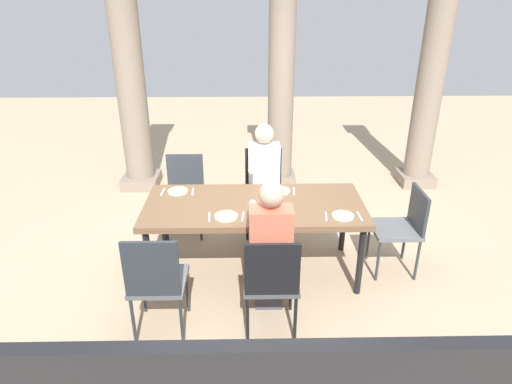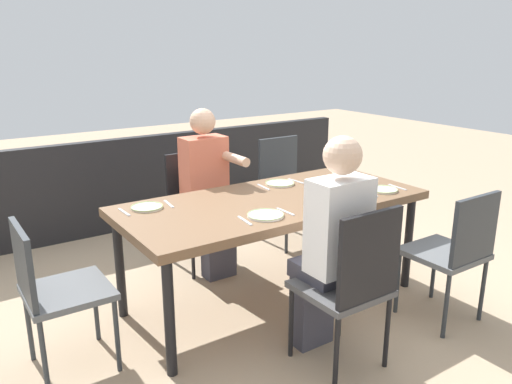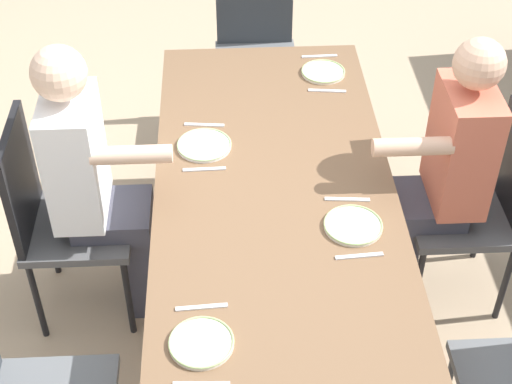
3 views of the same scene
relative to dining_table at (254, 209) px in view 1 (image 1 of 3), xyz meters
The scene contains 24 objects.
ground_plane 0.69m from the dining_table, ahead, with size 16.00×16.00×0.00m, color tan.
dining_table is the anchor object (origin of this frame).
chair_west_north 1.19m from the dining_table, 131.57° to the left, with size 0.44×0.44×0.89m.
chair_west_south 1.20m from the dining_table, 131.40° to the right, with size 0.44×0.44×0.95m.
chair_mid_north 0.91m from the dining_table, 82.33° to the left, with size 0.44×0.44×0.96m.
chair_mid_south 0.91m from the dining_table, 82.30° to the right, with size 0.44×0.44×0.92m.
chair_head_east 1.47m from the dining_table, ahead, with size 0.44×0.44×0.87m.
diner_woman_green 0.70m from the dining_table, 80.34° to the right, with size 0.35×0.49×1.29m.
diner_man_white 0.72m from the dining_table, 80.63° to the left, with size 0.34×0.49×1.31m.
stone_column_near 2.82m from the dining_table, 126.26° to the left, with size 0.50×0.50×3.00m.
stone_column_centre 2.34m from the dining_table, 79.77° to the left, with size 0.45×0.45×2.90m.
stone_column_far 3.31m from the dining_table, 42.42° to the left, with size 0.47×0.47×2.85m.
plate_0 0.81m from the dining_table, 159.73° to the left, with size 0.21×0.21×0.02m.
fork_0 0.96m from the dining_table, 162.86° to the left, with size 0.02×0.17×0.01m, color silver.
spoon_0 0.68m from the dining_table, 155.31° to the left, with size 0.02×0.17×0.01m, color silver.
plate_1 0.38m from the dining_table, 133.75° to the right, with size 0.22×0.22×0.02m.
fork_1 0.49m from the dining_table, 146.65° to the right, with size 0.02×0.17×0.01m, color silver.
spoon_1 0.29m from the dining_table, 111.56° to the right, with size 0.02×0.17×0.01m, color silver.
plate_2 0.38m from the dining_table, 46.99° to the left, with size 0.22×0.22×0.02m.
fork_2 0.30m from the dining_table, 69.19° to the left, with size 0.02×0.17×0.01m, color silver.
spoon_2 0.49m from the dining_table, 33.95° to the left, with size 0.02×0.17×0.01m, color silver.
plate_3 0.84m from the dining_table, 19.57° to the right, with size 0.20×0.20×0.02m.
fork_3 0.70m from the dining_table, 23.71° to the right, with size 0.02×0.17×0.01m, color silver.
spoon_3 0.98m from the dining_table, 16.62° to the right, with size 0.02×0.17×0.01m, color silver.
Camera 1 is at (-0.06, -3.78, 2.60)m, focal length 31.23 mm.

